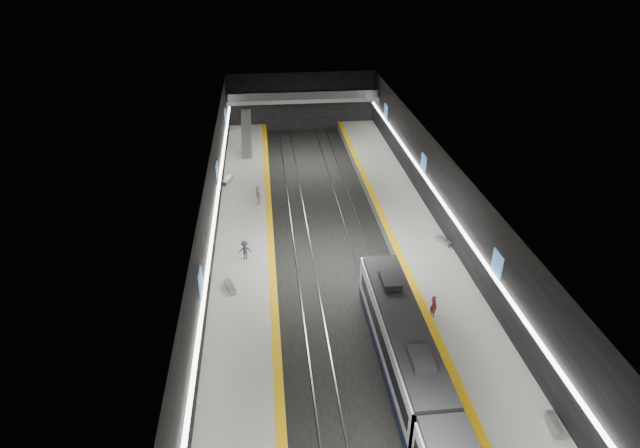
{
  "coord_description": "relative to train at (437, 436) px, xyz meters",
  "views": [
    {
      "loc": [
        -5.37,
        -36.95,
        24.63
      ],
      "look_at": [
        -0.94,
        3.48,
        2.2
      ],
      "focal_mm": 30.0,
      "sensor_mm": 36.0,
      "label": 1
    }
  ],
  "objects": [
    {
      "name": "bench_right_near",
      "position": [
        6.89,
        0.8,
        -0.99
      ],
      "size": [
        0.66,
        1.7,
        0.41
      ],
      "primitive_type": "cube",
      "rotation": [
        0.0,
        0.0,
        -0.12
      ],
      "color": "#99999E",
      "rests_on": "platform_right"
    },
    {
      "name": "cove_light_left",
      "position": [
        -12.3,
        19.25,
        1.6
      ],
      "size": [
        0.25,
        68.6,
        0.12
      ],
      "primitive_type": "cube",
      "color": "white",
      "rests_on": "wall_left"
    },
    {
      "name": "passenger_right_a",
      "position": [
        3.17,
        10.86,
        -0.35
      ],
      "size": [
        0.59,
        0.71,
        1.69
      ],
      "primitive_type": "imported",
      "rotation": [
        0.0,
        0.0,
        1.91
      ],
      "color": "#AD4053",
      "rests_on": "platform_right"
    },
    {
      "name": "bench_right_far",
      "position": [
        7.0,
        20.33,
        -0.99
      ],
      "size": [
        1.07,
        1.72,
        0.41
      ],
      "primitive_type": "cube",
      "rotation": [
        0.0,
        0.0,
        0.39
      ],
      "color": "#99999E",
      "rests_on": "platform_right"
    },
    {
      "name": "cove_light_right",
      "position": [
        7.3,
        19.25,
        1.6
      ],
      "size": [
        0.25,
        68.6,
        0.12
      ],
      "primitive_type": "cube",
      "color": "white",
      "rests_on": "wall_right"
    },
    {
      "name": "tactile_strip_right",
      "position": [
        2.8,
        19.25,
        -1.18
      ],
      "size": [
        0.6,
        70.0,
        0.02
      ],
      "primitive_type": "cube",
      "color": "yellow",
      "rests_on": "platform_right"
    },
    {
      "name": "rails",
      "position": [
        -2.5,
        19.25,
        -2.14
      ],
      "size": [
        6.52,
        70.0,
        0.12
      ],
      "color": "gray",
      "rests_on": "ground"
    },
    {
      "name": "platform_left",
      "position": [
        -10.0,
        19.25,
        -1.7
      ],
      "size": [
        5.0,
        70.0,
        1.0
      ],
      "primitive_type": "cube",
      "color": "slate",
      "rests_on": "ground"
    },
    {
      "name": "bench_left_far",
      "position": [
        -12.0,
        35.1,
        -0.95
      ],
      "size": [
        1.29,
        2.1,
        0.5
      ],
      "primitive_type": "cube",
      "rotation": [
        0.0,
        0.0,
        -0.38
      ],
      "color": "#99999E",
      "rests_on": "platform_left"
    },
    {
      "name": "passenger_left_a",
      "position": [
        -8.78,
        29.63,
        -0.23
      ],
      "size": [
        0.85,
        1.23,
        1.94
      ],
      "primitive_type": "imported",
      "rotation": [
        0.0,
        0.0,
        -1.2
      ],
      "color": "beige",
      "rests_on": "platform_left"
    },
    {
      "name": "tile_surface_right",
      "position": [
        5.0,
        19.25,
        -1.19
      ],
      "size": [
        5.0,
        70.0,
        0.02
      ],
      "primitive_type": "cube",
      "color": "#ADADA8",
      "rests_on": "platform_right"
    },
    {
      "name": "wall_left",
      "position": [
        -12.5,
        19.25,
        1.8
      ],
      "size": [
        0.04,
        70.0,
        8.0
      ],
      "primitive_type": "cube",
      "color": "black",
      "rests_on": "ground"
    },
    {
      "name": "ground",
      "position": [
        -2.5,
        19.25,
        -2.2
      ],
      "size": [
        70.0,
        70.0,
        0.0
      ],
      "primitive_type": "plane",
      "color": "black",
      "rests_on": "ground"
    },
    {
      "name": "train",
      "position": [
        0.0,
        0.0,
        0.0
      ],
      "size": [
        2.69,
        29.55,
        3.6
      ],
      "color": "#0F153A",
      "rests_on": "ground"
    },
    {
      "name": "mezzanine_bridge",
      "position": [
        -2.5,
        52.18,
        2.84
      ],
      "size": [
        20.0,
        3.0,
        1.5
      ],
      "color": "gray",
      "rests_on": "wall_left"
    },
    {
      "name": "tile_surface_left",
      "position": [
        -10.0,
        19.25,
        -1.19
      ],
      "size": [
        5.0,
        70.0,
        0.02
      ],
      "primitive_type": "cube",
      "color": "#ADADA8",
      "rests_on": "platform_left"
    },
    {
      "name": "wall_right",
      "position": [
        7.5,
        19.25,
        1.8
      ],
      "size": [
        0.04,
        70.0,
        8.0
      ],
      "primitive_type": "cube",
      "color": "black",
      "rests_on": "ground"
    },
    {
      "name": "passenger_left_b",
      "position": [
        -9.92,
        19.69,
        -0.37
      ],
      "size": [
        1.17,
        0.81,
        1.66
      ],
      "primitive_type": "imported",
      "rotation": [
        0.0,
        0.0,
        3.33
      ],
      "color": "#38383F",
      "rests_on": "platform_left"
    },
    {
      "name": "escalator",
      "position": [
        -10.0,
        45.25,
        0.7
      ],
      "size": [
        1.2,
        7.5,
        3.92
      ],
      "primitive_type": "cube",
      "rotation": [
        0.44,
        0.0,
        0.0
      ],
      "color": "#99999E",
      "rests_on": "platform_left"
    },
    {
      "name": "ceiling",
      "position": [
        -2.5,
        19.25,
        5.8
      ],
      "size": [
        20.0,
        70.0,
        0.04
      ],
      "primitive_type": "cube",
      "rotation": [
        3.14,
        0.0,
        0.0
      ],
      "color": "beige",
      "rests_on": "wall_left"
    },
    {
      "name": "platform_right",
      "position": [
        5.0,
        19.25,
        -1.7
      ],
      "size": [
        5.0,
        70.0,
        1.0
      ],
      "primitive_type": "cube",
      "color": "slate",
      "rests_on": "ground"
    },
    {
      "name": "tactile_strip_left",
      "position": [
        -7.8,
        19.25,
        -1.18
      ],
      "size": [
        0.6,
        70.0,
        0.02
      ],
      "primitive_type": "cube",
      "color": "yellow",
      "rests_on": "platform_left"
    },
    {
      "name": "bench_left_near",
      "position": [
        -11.02,
        15.57,
        -0.98
      ],
      "size": [
        1.03,
        1.8,
        0.42
      ],
      "primitive_type": "cube",
      "rotation": [
        0.0,
        0.0,
        0.33
      ],
      "color": "#99999E",
      "rests_on": "platform_left"
    },
    {
      "name": "wall_back",
      "position": [
        -2.5,
        54.25,
        1.8
      ],
      "size": [
        20.0,
        0.04,
        8.0
      ],
      "primitive_type": "cube",
      "color": "black",
      "rests_on": "ground"
    },
    {
      "name": "ad_posters",
      "position": [
        -2.5,
        20.25,
        2.3
      ],
      "size": [
        19.94,
        53.5,
        2.2
      ],
      "color": "#3F7BBE",
      "rests_on": "wall_left"
    }
  ]
}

